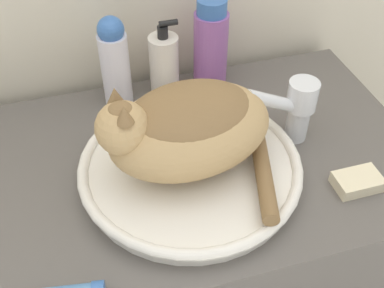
{
  "coord_description": "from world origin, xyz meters",
  "views": [
    {
      "loc": [
        -0.14,
        -0.35,
        1.52
      ],
      "look_at": [
        0.03,
        0.21,
        0.97
      ],
      "focal_mm": 45.0,
      "sensor_mm": 36.0,
      "label": 1
    }
  ],
  "objects_px": {
    "faucet": "(295,106)",
    "lotion_bottle_white": "(115,61)",
    "cat": "(186,127)",
    "soap_pump_bottle": "(164,65)",
    "mouthwash_bottle": "(211,46)",
    "soap_bar": "(357,182)"
  },
  "relations": [
    {
      "from": "cat",
      "to": "faucet",
      "type": "xyz_separation_m",
      "value": [
        0.23,
        0.04,
        -0.04
      ]
    },
    {
      "from": "cat",
      "to": "soap_bar",
      "type": "xyz_separation_m",
      "value": [
        0.29,
        -0.11,
        -0.11
      ]
    },
    {
      "from": "lotion_bottle_white",
      "to": "soap_bar",
      "type": "height_order",
      "value": "lotion_bottle_white"
    },
    {
      "from": "cat",
      "to": "soap_pump_bottle",
      "type": "bearing_deg",
      "value": -101.98
    },
    {
      "from": "cat",
      "to": "faucet",
      "type": "height_order",
      "value": "cat"
    },
    {
      "from": "faucet",
      "to": "soap_bar",
      "type": "distance_m",
      "value": 0.18
    },
    {
      "from": "cat",
      "to": "mouthwash_bottle",
      "type": "relative_size",
      "value": 1.48
    },
    {
      "from": "cat",
      "to": "lotion_bottle_white",
      "type": "height_order",
      "value": "cat"
    },
    {
      "from": "faucet",
      "to": "lotion_bottle_white",
      "type": "bearing_deg",
      "value": -47.1
    },
    {
      "from": "mouthwash_bottle",
      "to": "soap_bar",
      "type": "bearing_deg",
      "value": -67.15
    },
    {
      "from": "lotion_bottle_white",
      "to": "soap_bar",
      "type": "distance_m",
      "value": 0.53
    },
    {
      "from": "soap_pump_bottle",
      "to": "lotion_bottle_white",
      "type": "relative_size",
      "value": 0.87
    },
    {
      "from": "mouthwash_bottle",
      "to": "lotion_bottle_white",
      "type": "height_order",
      "value": "mouthwash_bottle"
    },
    {
      "from": "faucet",
      "to": "mouthwash_bottle",
      "type": "relative_size",
      "value": 0.77
    },
    {
      "from": "cat",
      "to": "mouthwash_bottle",
      "type": "distance_m",
      "value": 0.3
    },
    {
      "from": "soap_bar",
      "to": "mouthwash_bottle",
      "type": "bearing_deg",
      "value": 112.85
    },
    {
      "from": "cat",
      "to": "faucet",
      "type": "bearing_deg",
      "value": -175.04
    },
    {
      "from": "soap_pump_bottle",
      "to": "mouthwash_bottle",
      "type": "relative_size",
      "value": 0.84
    },
    {
      "from": "faucet",
      "to": "soap_pump_bottle",
      "type": "distance_m",
      "value": 0.3
    },
    {
      "from": "faucet",
      "to": "cat",
      "type": "bearing_deg",
      "value": 0.18
    },
    {
      "from": "mouthwash_bottle",
      "to": "lotion_bottle_white",
      "type": "bearing_deg",
      "value": 180.0
    },
    {
      "from": "cat",
      "to": "lotion_bottle_white",
      "type": "xyz_separation_m",
      "value": [
        -0.08,
        0.27,
        -0.02
      ]
    }
  ]
}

